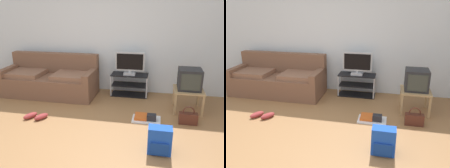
{
  "view_description": "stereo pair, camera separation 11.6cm",
  "coord_description": "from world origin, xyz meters",
  "views": [
    {
      "loc": [
        1.23,
        -2.87,
        1.94
      ],
      "look_at": [
        0.46,
        1.0,
        0.62
      ],
      "focal_mm": 37.63,
      "sensor_mm": 36.0,
      "label": 1
    },
    {
      "loc": [
        1.34,
        -2.85,
        1.94
      ],
      "look_at": [
        0.46,
        1.0,
        0.62
      ],
      "focal_mm": 37.63,
      "sensor_mm": 36.0,
      "label": 2
    }
  ],
  "objects": [
    {
      "name": "ground_plane",
      "position": [
        0.0,
        0.0,
        -0.01
      ],
      "size": [
        9.0,
        9.8,
        0.02
      ],
      "primitive_type": "cube",
      "color": "olive"
    },
    {
      "name": "wall_back",
      "position": [
        0.0,
        2.45,
        1.35
      ],
      "size": [
        9.0,
        0.1,
        2.7
      ],
      "primitive_type": "cube",
      "color": "silver",
      "rests_on": "ground_plane"
    },
    {
      "name": "couch",
      "position": [
        -1.14,
        1.87,
        0.33
      ],
      "size": [
        2.08,
        0.89,
        0.9
      ],
      "color": "brown",
      "rests_on": "ground_plane"
    },
    {
      "name": "tv_stand",
      "position": [
        0.64,
        2.14,
        0.25
      ],
      "size": [
        0.82,
        0.38,
        0.49
      ],
      "color": "black",
      "rests_on": "ground_plane"
    },
    {
      "name": "flat_tv",
      "position": [
        0.64,
        2.12,
        0.74
      ],
      "size": [
        0.64,
        0.22,
        0.5
      ],
      "color": "#B2B2B7",
      "rests_on": "tv_stand"
    },
    {
      "name": "side_table",
      "position": [
        1.84,
        1.51,
        0.37
      ],
      "size": [
        0.55,
        0.55,
        0.44
      ],
      "color": "tan",
      "rests_on": "ground_plane"
    },
    {
      "name": "crt_tv",
      "position": [
        1.84,
        1.53,
        0.63
      ],
      "size": [
        0.42,
        0.42,
        0.39
      ],
      "color": "#232326",
      "rests_on": "side_table"
    },
    {
      "name": "backpack",
      "position": [
        1.32,
        0.01,
        0.19
      ],
      "size": [
        0.32,
        0.26,
        0.38
      ],
      "rotation": [
        0.0,
        0.0,
        -0.3
      ],
      "color": "blue",
      "rests_on": "ground_plane"
    },
    {
      "name": "handbag",
      "position": [
        1.8,
        0.95,
        0.11
      ],
      "size": [
        0.31,
        0.13,
        0.33
      ],
      "rotation": [
        0.0,
        0.0,
        0.31
      ],
      "color": "#4C2319",
      "rests_on": "ground_plane"
    },
    {
      "name": "sneakers_pair",
      "position": [
        -0.88,
        0.62,
        0.04
      ],
      "size": [
        0.45,
        0.3,
        0.09
      ],
      "color": "#993333",
      "rests_on": "ground_plane"
    },
    {
      "name": "floor_tray",
      "position": [
        1.09,
        0.94,
        0.04
      ],
      "size": [
        0.5,
        0.33,
        0.14
      ],
      "color": "silver",
      "rests_on": "ground_plane"
    }
  ]
}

